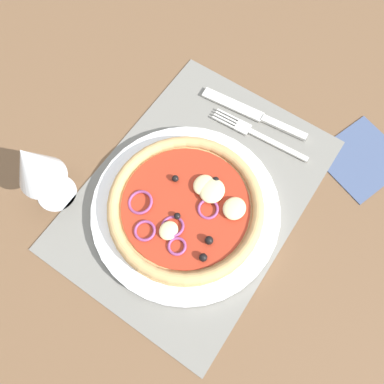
% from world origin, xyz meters
% --- Properties ---
extents(ground_plane, '(1.90, 1.40, 0.02)m').
position_xyz_m(ground_plane, '(0.00, 0.00, -0.01)').
color(ground_plane, brown).
extents(placemat, '(0.45, 0.32, 0.00)m').
position_xyz_m(placemat, '(0.00, 0.00, 0.00)').
color(placemat, slate).
rests_on(placemat, ground_plane).
extents(plate, '(0.30, 0.30, 0.01)m').
position_xyz_m(plate, '(-0.04, -0.01, 0.01)').
color(plate, white).
rests_on(plate, placemat).
extents(pizza, '(0.24, 0.24, 0.03)m').
position_xyz_m(pizza, '(-0.04, -0.01, 0.03)').
color(pizza, tan).
rests_on(pizza, plate).
extents(fork, '(0.03, 0.18, 0.00)m').
position_xyz_m(fork, '(0.15, -0.02, 0.01)').
color(fork, silver).
rests_on(fork, placemat).
extents(knife, '(0.03, 0.20, 0.01)m').
position_xyz_m(knife, '(0.18, -0.00, 0.01)').
color(knife, silver).
rests_on(knife, placemat).
extents(wine_glass, '(0.07, 0.07, 0.15)m').
position_xyz_m(wine_glass, '(-0.13, 0.19, 0.10)').
color(wine_glass, silver).
rests_on(wine_glass, ground_plane).
extents(napkin, '(0.16, 0.15, 0.00)m').
position_xyz_m(napkin, '(0.21, -0.20, 0.00)').
color(napkin, '#425175').
rests_on(napkin, ground_plane).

